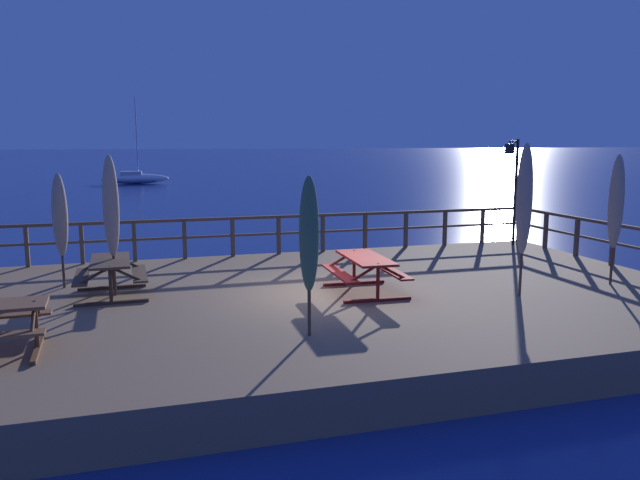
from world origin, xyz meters
TOP-DOWN VIEW (x-y plane):
  - ground_plane at (0.00, 0.00)m, footprint 600.00×600.00m
  - wooden_deck at (0.00, 0.00)m, footprint 15.88×9.81m
  - railing_waterside_far at (-0.00, 4.75)m, footprint 15.68×0.10m
  - railing_side_right at (7.79, 0.00)m, footprint 0.10×9.61m
  - picnic_table_front_left at (-4.39, 0.97)m, footprint 1.42×1.75m
  - picnic_table_mid_left at (0.70, -0.24)m, footprint 1.47×1.96m
  - patio_umbrella_short_front at (-4.32, 1.05)m, footprint 0.32×0.32m
  - patio_umbrella_tall_front at (3.62, -1.45)m, footprint 0.32×0.32m
  - patio_umbrella_tall_mid_right at (-5.40, 2.06)m, footprint 0.32×0.32m
  - patio_umbrella_short_back at (-1.23, -2.72)m, footprint 0.32×0.32m
  - patio_umbrella_tall_back_right at (6.19, -1.09)m, footprint 0.32×0.32m
  - lamp_post_hooked at (7.07, 4.10)m, footprint 0.61×0.44m
  - sailboat_distant at (-3.53, 47.14)m, footprint 6.08×2.00m

SIDE VIEW (x-z plane):
  - ground_plane at x=0.00m, z-range 0.00..0.00m
  - wooden_deck at x=0.00m, z-range 0.00..0.70m
  - sailboat_distant at x=-3.53m, z-range -3.35..4.37m
  - picnic_table_front_left at x=-4.39m, z-range 0.86..1.64m
  - picnic_table_mid_left at x=0.70m, z-range 0.87..1.64m
  - railing_side_right at x=7.79m, z-range 0.88..1.97m
  - railing_waterside_far at x=0.00m, z-range 0.88..1.97m
  - patio_umbrella_tall_mid_right at x=-5.40m, z-range 1.03..3.52m
  - patio_umbrella_short_back at x=-1.23m, z-range 1.05..3.67m
  - patio_umbrella_tall_back_right at x=6.19m, z-range 1.09..3.95m
  - patio_umbrella_short_front at x=-4.32m, z-range 1.09..3.97m
  - patio_umbrella_tall_front at x=3.62m, z-range 1.12..4.24m
  - lamp_post_hooked at x=7.07m, z-range 1.21..4.41m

